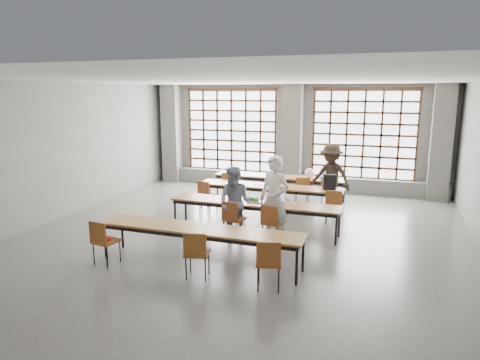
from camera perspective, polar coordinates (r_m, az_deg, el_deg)
name	(u,v)px	position (r m, az deg, el deg)	size (l,w,h in m)	color
floor	(243,237)	(9.81, 0.37, -7.60)	(11.00, 11.00, 0.00)	#494947
ceiling	(243,79)	(9.27, 0.40, 13.28)	(11.00, 11.00, 0.00)	silver
wall_back	(295,137)	(14.66, 7.30, 5.72)	(10.00, 10.00, 0.00)	#5F5F5C
wall_front	(68,243)	(4.66, -21.99, -7.74)	(10.00, 10.00, 0.00)	#5F5F5C
wall_left	(59,151)	(11.95, -23.03, 3.57)	(11.00, 11.00, 0.00)	#5F5F5C
column_left	(172,134)	(15.93, -9.05, 6.13)	(0.60, 0.55, 3.50)	#52524F
column_mid	(293,138)	(14.39, 7.07, 5.61)	(0.60, 0.55, 3.50)	#52524F
column_right	(441,143)	(14.16, 25.22, 4.51)	(0.60, 0.55, 3.50)	#52524F
window_left	(232,131)	(15.19, -1.13, 6.58)	(3.32, 0.12, 3.00)	white
window_right	(364,135)	(14.28, 16.16, 5.81)	(3.32, 0.12, 3.00)	white
sill_ledge	(292,181)	(14.70, 6.99, -0.18)	(9.80, 0.35, 0.50)	#52524F
desk_row_a	(279,178)	(13.07, 5.27, 0.24)	(4.00, 0.70, 0.73)	brown
desk_row_b	(270,188)	(11.73, 3.98, -1.05)	(4.00, 0.70, 0.73)	brown
desk_row_c	(254,205)	(9.97, 1.93, -3.31)	(4.00, 0.70, 0.73)	brown
desk_row_d	(200,231)	(8.15, -5.40, -6.79)	(4.00, 0.70, 0.73)	brown
chair_back_left	(229,183)	(12.91, -1.45, -0.44)	(0.43, 0.43, 0.88)	brown
chair_back_mid	(302,189)	(12.33, 8.28, -1.13)	(0.53, 0.53, 0.88)	brown
chair_back_right	(329,190)	(12.22, 11.78, -1.38)	(0.50, 0.50, 0.88)	brown
chair_mid_left	(206,193)	(11.71, -4.53, -1.73)	(0.52, 0.52, 0.88)	brown
chair_mid_centre	(278,199)	(11.07, 5.13, -2.52)	(0.43, 0.44, 0.88)	brown
chair_mid_right	(334,203)	(10.83, 12.37, -3.06)	(0.46, 0.46, 0.88)	brown
chair_front_left	(232,216)	(9.52, -1.02, -4.81)	(0.50, 0.50, 0.88)	brown
chair_front_right	(272,220)	(9.27, 4.23, -5.31)	(0.50, 0.51, 0.88)	brown
chair_near_left	(103,238)	(8.52, -17.82, -7.39)	(0.48, 0.48, 0.88)	maroon
chair_near_mid	(196,250)	(7.57, -5.84, -9.30)	(0.50, 0.50, 0.88)	brown
chair_near_right	(269,260)	(7.15, 3.84, -10.54)	(0.51, 0.51, 0.88)	brown
student_male	(274,200)	(9.27, 4.58, -2.62)	(0.70, 0.46, 1.91)	silver
student_female	(235,203)	(9.56, -0.67, -3.03)	(0.79, 0.62, 1.63)	#172346
student_back	(331,176)	(12.26, 12.01, 0.47)	(1.18, 0.68, 1.83)	black
laptop_front	(278,200)	(9.90, 5.09, -2.70)	(0.42, 0.38, 0.26)	#ACACB1
laptop_back	(325,176)	(12.91, 11.28, 0.49)	(0.42, 0.37, 0.26)	silver
mouse	(294,205)	(9.70, 7.28, -3.30)	(0.10, 0.06, 0.04)	white
green_box	(253,199)	(10.03, 1.79, -2.56)	(0.25, 0.09, 0.09)	#2D8C32
phone	(261,203)	(9.81, 2.76, -3.13)	(0.13, 0.06, 0.01)	black
paper_sheet_b	(259,185)	(11.75, 2.51, -0.68)	(0.30, 0.21, 0.00)	white
paper_sheet_c	(273,186)	(11.69, 4.46, -0.77)	(0.30, 0.21, 0.00)	silver
backpack	(329,182)	(11.43, 11.83, -0.25)	(0.32, 0.20, 0.40)	black
plastic_bag	(309,173)	(12.90, 9.23, 0.93)	(0.26, 0.21, 0.29)	white
red_pouch	(106,239)	(8.58, -17.42, -7.48)	(0.20, 0.08, 0.06)	#AF1F15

